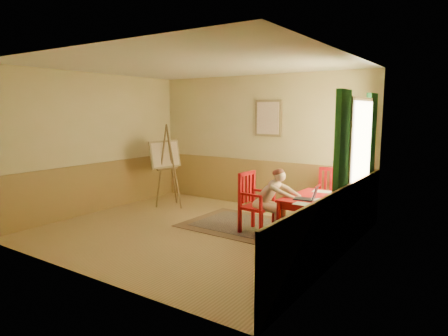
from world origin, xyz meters
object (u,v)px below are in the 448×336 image
Objects in this scene: chair_back at (329,196)px; figure at (271,199)px; chair_left at (254,203)px; easel at (166,158)px; laptop at (307,197)px; table at (313,202)px.

chair_back is 0.89× the size of figure.
chair_left is at bearing -123.48° from chair_back.
laptop is at bearing -12.48° from easel.
laptop is at bearing -86.48° from table.
chair_back reaches higher than laptop.
table is 1.14m from chair_back.
table is 0.67m from figure.
figure reaches higher than chair_left.
laptop is 3.65m from easel.
laptop is 0.21× the size of easel.
figure reaches higher than table.
figure reaches higher than laptop.
easel is (-3.55, 0.79, 0.29)m from laptop.
table is 3.28× the size of laptop.
chair_back is (0.85, 1.28, -0.01)m from chair_left.
table is 1.08× the size of figure.
chair_left is 1.53m from chair_back.
table is 1.22× the size of chair_back.
easel reaches higher than figure.
figure is at bearing -111.78° from chair_back.
table is at bearing -7.88° from easel.
chair_left is at bearing -171.04° from table.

